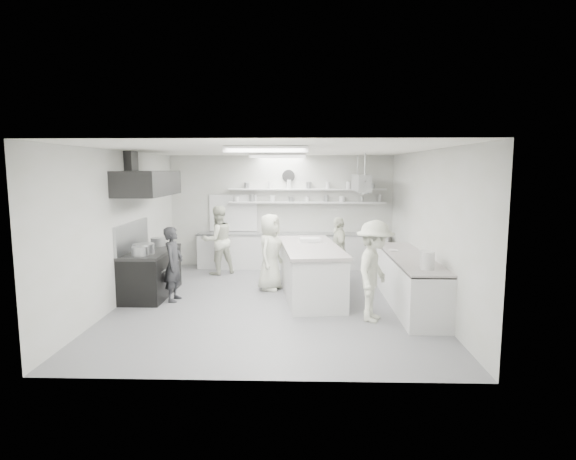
{
  "coord_description": "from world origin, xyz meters",
  "views": [
    {
      "loc": [
        0.55,
        -8.99,
        2.64
      ],
      "look_at": [
        0.27,
        0.6,
        1.37
      ],
      "focal_mm": 28.8,
      "sensor_mm": 36.0,
      "label": 1
    }
  ],
  "objects_px": {
    "stove": "(151,274)",
    "back_counter": "(292,251)",
    "cook_stove": "(174,264)",
    "cook_back": "(218,240)",
    "prep_island": "(310,272)",
    "right_counter": "(410,282)"
  },
  "relations": [
    {
      "from": "right_counter",
      "to": "cook_back",
      "type": "xyz_separation_m",
      "value": [
        -4.2,
        2.62,
        0.39
      ]
    },
    {
      "from": "cook_stove",
      "to": "cook_back",
      "type": "bearing_deg",
      "value": -7.29
    },
    {
      "from": "prep_island",
      "to": "cook_stove",
      "type": "height_order",
      "value": "cook_stove"
    },
    {
      "from": "cook_stove",
      "to": "cook_back",
      "type": "relative_size",
      "value": 0.87
    },
    {
      "from": "back_counter",
      "to": "cook_back",
      "type": "height_order",
      "value": "cook_back"
    },
    {
      "from": "prep_island",
      "to": "cook_stove",
      "type": "bearing_deg",
      "value": -178.15
    },
    {
      "from": "cook_back",
      "to": "back_counter",
      "type": "bearing_deg",
      "value": 168.72
    },
    {
      "from": "right_counter",
      "to": "prep_island",
      "type": "distance_m",
      "value": 2.01
    },
    {
      "from": "cook_stove",
      "to": "right_counter",
      "type": "bearing_deg",
      "value": -89.04
    },
    {
      "from": "cook_stove",
      "to": "prep_island",
      "type": "bearing_deg",
      "value": -77.59
    },
    {
      "from": "cook_stove",
      "to": "cook_back",
      "type": "height_order",
      "value": "cook_back"
    },
    {
      "from": "prep_island",
      "to": "cook_back",
      "type": "height_order",
      "value": "cook_back"
    },
    {
      "from": "prep_island",
      "to": "cook_back",
      "type": "distance_m",
      "value": 3.05
    },
    {
      "from": "stove",
      "to": "back_counter",
      "type": "relative_size",
      "value": 0.36
    },
    {
      "from": "back_counter",
      "to": "right_counter",
      "type": "bearing_deg",
      "value": -55.35
    },
    {
      "from": "back_counter",
      "to": "right_counter",
      "type": "height_order",
      "value": "right_counter"
    },
    {
      "from": "cook_stove",
      "to": "stove",
      "type": "bearing_deg",
      "value": 60.03
    },
    {
      "from": "stove",
      "to": "cook_back",
      "type": "distance_m",
      "value": 2.31
    },
    {
      "from": "stove",
      "to": "prep_island",
      "type": "xyz_separation_m",
      "value": [
        3.34,
        0.04,
        0.06
      ]
    },
    {
      "from": "back_counter",
      "to": "prep_island",
      "type": "bearing_deg",
      "value": -80.93
    },
    {
      "from": "back_counter",
      "to": "right_counter",
      "type": "relative_size",
      "value": 1.52
    },
    {
      "from": "stove",
      "to": "back_counter",
      "type": "height_order",
      "value": "back_counter"
    }
  ]
}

